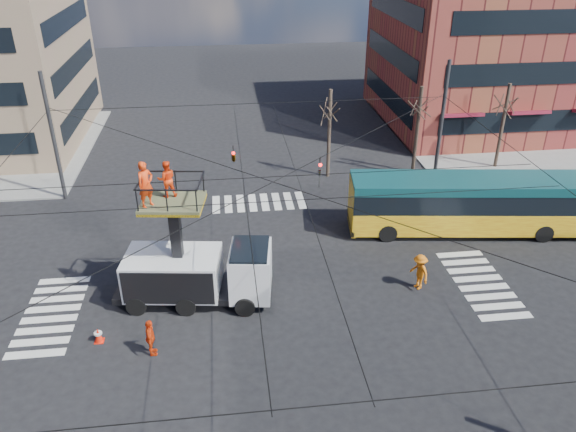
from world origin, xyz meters
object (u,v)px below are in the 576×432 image
(traffic_cone, at_px, (98,335))
(worker_ground, at_px, (150,338))
(utility_truck, at_px, (196,259))
(city_bus, at_px, (469,203))
(flagger, at_px, (419,272))

(traffic_cone, distance_m, worker_ground, 2.55)
(utility_truck, height_order, city_bus, utility_truck)
(traffic_cone, relative_size, flagger, 0.36)
(traffic_cone, bearing_deg, utility_truck, 31.23)
(city_bus, distance_m, flagger, 6.76)
(worker_ground, bearing_deg, flagger, -79.77)
(utility_truck, bearing_deg, flagger, 5.74)
(city_bus, height_order, traffic_cone, city_bus)
(city_bus, xyz_separation_m, flagger, (-4.42, -5.05, -0.83))
(traffic_cone, xyz_separation_m, flagger, (14.38, 2.13, 0.57))
(city_bus, relative_size, flagger, 7.37)
(traffic_cone, xyz_separation_m, worker_ground, (2.27, -1.04, 0.50))
(worker_ground, height_order, flagger, flagger)
(worker_ground, distance_m, flagger, 12.52)
(worker_ground, bearing_deg, traffic_cone, 60.98)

